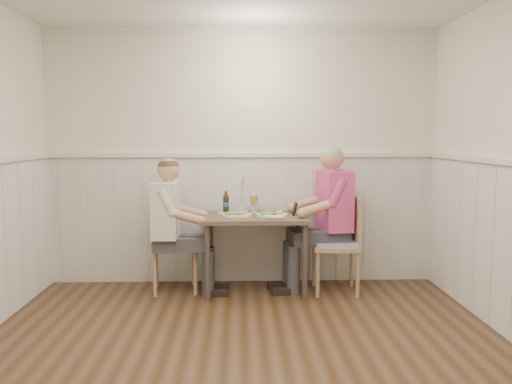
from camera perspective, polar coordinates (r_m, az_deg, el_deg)
ground_plane at (r=3.67m, az=-1.15°, el=-18.52°), size 4.50×4.50×0.00m
room_shell at (r=3.34m, az=-1.20°, el=5.91°), size 4.04×4.54×2.60m
wainscot at (r=4.11m, az=-1.28°, el=-5.71°), size 4.00×4.49×1.34m
dining_table at (r=5.25m, az=-0.07°, el=-3.52°), size 1.00×0.70×0.75m
chair_right at (r=5.33m, az=9.00°, el=-5.08°), size 0.46×0.46×0.93m
chair_left at (r=5.37m, az=-9.19°, el=-4.96°), size 0.50×0.50×0.94m
man_in_pink at (r=5.38m, az=7.74°, el=-3.86°), size 0.71×0.49×1.45m
diner_cream at (r=5.26m, az=-8.95°, el=-4.64°), size 0.62×0.43×1.33m
plate_man at (r=5.20m, az=1.61°, el=-2.28°), size 0.31×0.31×0.08m
plate_diner at (r=5.21m, az=-2.17°, el=-2.30°), size 0.29×0.29×0.07m
beer_glass_a at (r=5.42m, az=-0.19°, el=-0.75°), size 0.08×0.08×0.20m
beer_glass_b at (r=5.45m, az=-0.27°, el=-0.95°), size 0.07×0.07×0.17m
beer_bottle at (r=5.44m, az=-3.18°, el=-1.15°), size 0.06×0.06×0.22m
rolled_napkin at (r=5.02m, az=1.94°, el=-2.65°), size 0.18×0.05×0.04m
grass_vase at (r=5.45m, az=-1.61°, el=-0.28°), size 0.05×0.05×0.40m
gingham_mat at (r=5.45m, az=-2.58°, el=-2.14°), size 0.30×0.24×0.01m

